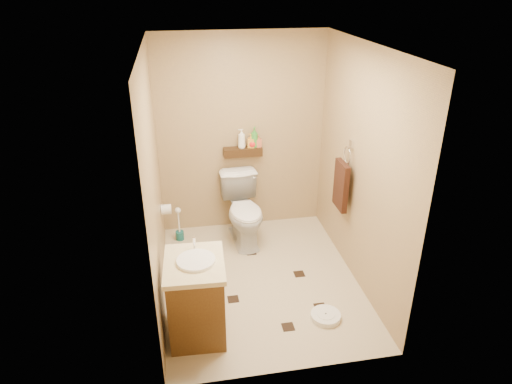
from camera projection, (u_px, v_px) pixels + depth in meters
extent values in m
plane|color=tan|center=(261.00, 280.00, 4.85)|extent=(2.50, 2.50, 0.00)
cube|color=#9D7F5A|center=(242.00, 135.00, 5.44)|extent=(2.00, 0.04, 2.40)
cube|color=#9D7F5A|center=(294.00, 247.00, 3.22)|extent=(2.00, 0.04, 2.40)
cube|color=#9D7F5A|center=(154.00, 185.00, 4.17)|extent=(0.04, 2.50, 2.40)
cube|color=#9D7F5A|center=(361.00, 170.00, 4.49)|extent=(0.04, 2.50, 2.40)
cube|color=silver|center=(262.00, 46.00, 3.81)|extent=(2.00, 2.50, 0.02)
cube|color=#38220F|center=(243.00, 152.00, 5.45)|extent=(0.46, 0.14, 0.10)
cube|color=black|center=(233.00, 299.00, 4.56)|extent=(0.11, 0.11, 0.01)
cube|color=black|center=(299.00, 274.00, 4.94)|extent=(0.11, 0.11, 0.01)
cube|color=black|center=(288.00, 327.00, 4.21)|extent=(0.11, 0.11, 0.01)
cube|color=black|center=(201.00, 262.00, 5.14)|extent=(0.11, 0.11, 0.01)
cube|color=black|center=(320.00, 307.00, 4.46)|extent=(0.11, 0.11, 0.01)
cube|color=black|center=(251.00, 252.00, 5.33)|extent=(0.11, 0.11, 0.01)
imported|color=white|center=(244.00, 211.00, 5.41)|extent=(0.51, 0.82, 0.81)
cube|color=brown|center=(197.00, 300.00, 4.01)|extent=(0.50, 0.60, 0.71)
cube|color=beige|center=(194.00, 264.00, 3.85)|extent=(0.54, 0.64, 0.05)
cylinder|color=white|center=(196.00, 261.00, 3.84)|extent=(0.33, 0.33, 0.05)
cylinder|color=silver|center=(194.00, 243.00, 3.99)|extent=(0.03, 0.03, 0.11)
cylinder|color=white|center=(326.00, 316.00, 4.30)|extent=(0.35, 0.35, 0.05)
cylinder|color=white|center=(326.00, 314.00, 4.29)|extent=(0.17, 0.17, 0.01)
cylinder|color=#175C5C|center=(180.00, 235.00, 5.57)|extent=(0.10, 0.10, 0.11)
cylinder|color=white|center=(179.00, 221.00, 5.48)|extent=(0.02, 0.02, 0.31)
sphere|color=white|center=(178.00, 210.00, 5.42)|extent=(0.07, 0.07, 0.07)
cube|color=silver|center=(352.00, 144.00, 4.63)|extent=(0.03, 0.06, 0.08)
torus|color=silver|center=(347.00, 155.00, 4.68)|extent=(0.02, 0.19, 0.19)
cube|color=#381E10|center=(341.00, 186.00, 4.82)|extent=(0.06, 0.30, 0.52)
cylinder|color=white|center=(166.00, 209.00, 5.02)|extent=(0.11, 0.11, 0.11)
cylinder|color=silver|center=(162.00, 205.00, 4.99)|extent=(0.04, 0.02, 0.02)
imported|color=white|center=(242.00, 139.00, 5.37)|extent=(0.11, 0.11, 0.23)
imported|color=gold|center=(251.00, 141.00, 5.41)|extent=(0.10, 0.09, 0.17)
imported|color=red|center=(252.00, 142.00, 5.41)|extent=(0.14, 0.14, 0.14)
imported|color=green|center=(254.00, 137.00, 5.40)|extent=(0.13, 0.13, 0.24)
imported|color=#D56B47|center=(258.00, 141.00, 5.42)|extent=(0.08, 0.08, 0.15)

